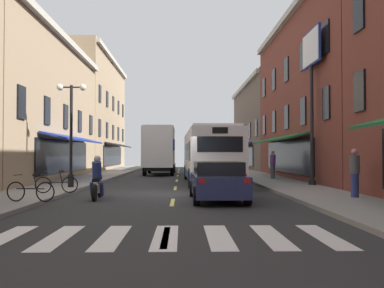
% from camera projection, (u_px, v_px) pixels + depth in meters
% --- Properties ---
extents(ground_plane, '(34.80, 80.00, 0.10)m').
position_uv_depth(ground_plane, '(174.00, 195.00, 19.00)').
color(ground_plane, '#28282B').
extents(lane_centre_dashes, '(0.14, 73.90, 0.01)m').
position_uv_depth(lane_centre_dashes, '(174.00, 194.00, 18.76)').
color(lane_centre_dashes, '#DBCC4C').
rests_on(lane_centre_dashes, ground).
extents(crosswalk_near, '(7.10, 2.80, 0.01)m').
position_uv_depth(crosswalk_near, '(166.00, 237.00, 9.01)').
color(crosswalk_near, silver).
rests_on(crosswalk_near, ground).
extents(sidewalk_left, '(3.00, 80.00, 0.14)m').
position_uv_depth(sidewalk_left, '(38.00, 192.00, 18.87)').
color(sidewalk_left, gray).
rests_on(sidewalk_left, ground).
extents(sidewalk_right, '(3.00, 80.00, 0.14)m').
position_uv_depth(sidewalk_right, '(309.00, 192.00, 19.14)').
color(sidewalk_right, gray).
rests_on(sidewalk_right, ground).
extents(billboard_sign, '(0.40, 2.84, 8.01)m').
position_uv_depth(billboard_sign, '(311.00, 66.00, 22.66)').
color(billboard_sign, black).
rests_on(billboard_sign, sidewalk_right).
extents(transit_bus, '(2.82, 12.52, 3.14)m').
position_uv_depth(transit_bus, '(209.00, 155.00, 25.73)').
color(transit_bus, white).
rests_on(transit_bus, ground).
extents(box_truck, '(2.53, 8.02, 3.95)m').
position_uv_depth(box_truck, '(160.00, 151.00, 36.72)').
color(box_truck, black).
rests_on(box_truck, ground).
extents(sedan_near, '(1.99, 4.56, 1.44)m').
position_uv_depth(sedan_near, '(217.00, 181.00, 16.04)').
color(sedan_near, navy).
rests_on(sedan_near, ground).
extents(sedan_mid, '(2.05, 4.44, 1.35)m').
position_uv_depth(sedan_mid, '(164.00, 164.00, 45.84)').
color(sedan_mid, navy).
rests_on(sedan_mid, ground).
extents(motorcycle_rider, '(0.62, 2.07, 1.66)m').
position_uv_depth(motorcycle_rider, '(97.00, 181.00, 16.52)').
color(motorcycle_rider, black).
rests_on(motorcycle_rider, ground).
extents(bicycle_near, '(1.71, 0.48, 0.91)m').
position_uv_depth(bicycle_near, '(57.00, 184.00, 17.70)').
color(bicycle_near, black).
rests_on(bicycle_near, sidewalk_left).
extents(bicycle_mid, '(1.69, 0.51, 0.91)m').
position_uv_depth(bicycle_mid, '(31.00, 191.00, 14.42)').
color(bicycle_mid, black).
rests_on(bicycle_mid, sidewalk_left).
extents(pedestrian_near, '(0.37, 0.52, 1.78)m').
position_uv_depth(pedestrian_near, '(355.00, 171.00, 15.96)').
color(pedestrian_near, navy).
rests_on(pedestrian_near, sidewalk_right).
extents(pedestrian_mid, '(0.36, 0.36, 1.82)m').
position_uv_depth(pedestrian_mid, '(273.00, 164.00, 28.24)').
color(pedestrian_mid, '#4C4C51').
rests_on(pedestrian_mid, sidewalk_right).
extents(street_lamp_twin, '(1.42, 0.32, 4.96)m').
position_uv_depth(street_lamp_twin, '(71.00, 130.00, 20.98)').
color(street_lamp_twin, black).
rests_on(street_lamp_twin, sidewalk_left).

